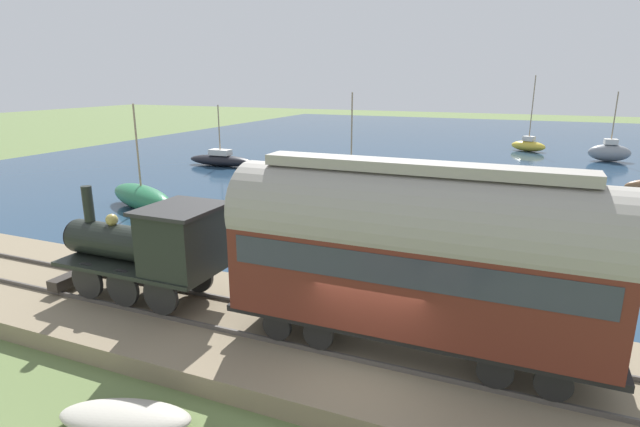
{
  "coord_description": "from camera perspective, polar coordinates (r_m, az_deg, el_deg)",
  "views": [
    {
      "loc": [
        -9.85,
        -2.94,
        6.96
      ],
      "look_at": [
        8.1,
        4.62,
        1.67
      ],
      "focal_mm": 28.0,
      "sensor_mm": 36.0,
      "label": 1
    }
  ],
  "objects": [
    {
      "name": "sailboat_black",
      "position": [
        41.91,
        -11.29,
        6.06
      ],
      "size": [
        1.62,
        5.86,
        4.92
      ],
      "rotation": [
        0.0,
        0.0,
        0.01
      ],
      "color": "black",
      "rests_on": "harbor_water"
    },
    {
      "name": "passenger_coach",
      "position": [
        11.59,
        10.64,
        -4.2
      ],
      "size": [
        2.3,
        8.94,
        4.56
      ],
      "color": "black",
      "rests_on": "rail_embankment"
    },
    {
      "name": "ground_plane",
      "position": [
        12.41,
        5.47,
        -19.0
      ],
      "size": [
        200.0,
        200.0,
        0.0
      ],
      "primitive_type": "plane",
      "color": "#607542"
    },
    {
      "name": "rowboat_off_pier",
      "position": [
        17.18,
        17.88,
        -8.5
      ],
      "size": [
        2.1,
        2.25,
        0.53
      ],
      "rotation": [
        0.0,
        0.0,
        -0.7
      ],
      "color": "beige",
      "rests_on": "harbor_water"
    },
    {
      "name": "sailboat_white",
      "position": [
        34.46,
        3.56,
        4.61
      ],
      "size": [
        2.1,
        5.88,
        6.07
      ],
      "rotation": [
        0.0,
        0.0,
        0.17
      ],
      "color": "white",
      "rests_on": "harbor_water"
    },
    {
      "name": "sailboat_green",
      "position": [
        28.96,
        -19.68,
        1.76
      ],
      "size": [
        3.8,
        6.11,
        5.69
      ],
      "rotation": [
        0.0,
        0.0,
        -0.39
      ],
      "color": "#236B42",
      "rests_on": "harbor_water"
    },
    {
      "name": "steam_locomotive",
      "position": [
        15.24,
        -18.55,
        -3.43
      ],
      "size": [
        2.24,
        5.49,
        3.2
      ],
      "color": "black",
      "rests_on": "rail_embankment"
    },
    {
      "name": "rowboat_mid_harbor",
      "position": [
        26.06,
        -6.92,
        0.05
      ],
      "size": [
        2.03,
        2.15,
        0.4
      ],
      "rotation": [
        0.0,
        0.0,
        0.7
      ],
      "color": "beige",
      "rests_on": "harbor_water"
    },
    {
      "name": "sailboat_gray",
      "position": [
        50.15,
        30.17,
        6.1
      ],
      "size": [
        1.71,
        3.44,
        5.89
      ],
      "rotation": [
        0.0,
        0.0,
        0.06
      ],
      "color": "gray",
      "rests_on": "harbor_water"
    },
    {
      "name": "rowboat_near_shore",
      "position": [
        19.42,
        11.42,
        -5.51
      ],
      "size": [
        2.1,
        2.65,
        0.38
      ],
      "rotation": [
        0.0,
        0.0,
        -0.5
      ],
      "color": "beige",
      "rests_on": "harbor_water"
    },
    {
      "name": "rail_embankment",
      "position": [
        12.98,
        6.72,
        -15.96
      ],
      "size": [
        5.53,
        56.0,
        0.65
      ],
      "color": "#84755B",
      "rests_on": "ground"
    },
    {
      "name": "sailboat_yellow",
      "position": [
        53.75,
        22.7,
        7.24
      ],
      "size": [
        2.57,
        3.64,
        7.25
      ],
      "rotation": [
        0.0,
        0.0,
        -0.39
      ],
      "color": "gold",
      "rests_on": "harbor_water"
    },
    {
      "name": "rowboat_far_out",
      "position": [
        23.33,
        -16.38,
        -2.23
      ],
      "size": [
        1.77,
        2.0,
        0.44
      ],
      "rotation": [
        0.0,
        0.0,
        0.62
      ],
      "color": "#B7B2A3",
      "rests_on": "harbor_water"
    },
    {
      "name": "harbor_water",
      "position": [
        54.32,
        19.7,
        6.95
      ],
      "size": [
        80.0,
        80.0,
        0.01
      ],
      "color": "navy",
      "rests_on": "ground"
    },
    {
      "name": "beached_dinghy",
      "position": [
        11.79,
        -21.38,
        -20.86
      ],
      "size": [
        1.88,
        3.0,
        0.44
      ],
      "color": "#B7B2A3",
      "rests_on": "ground"
    }
  ]
}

